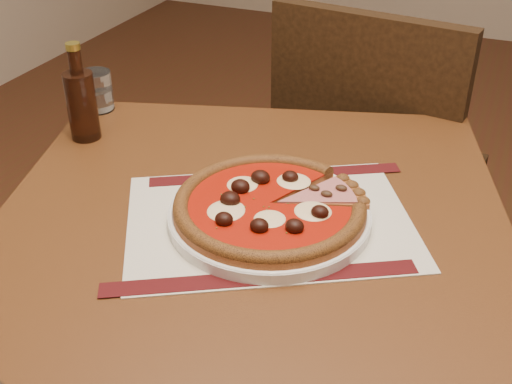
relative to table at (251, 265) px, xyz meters
The scene contains 8 objects.
table is the anchor object (origin of this frame).
chair_far 0.64m from the table, 84.15° to the left, with size 0.50×0.50×0.93m.
placemat 0.11m from the table, 11.93° to the right, with size 0.43×0.31×0.00m, color beige.
plate 0.12m from the table, 11.93° to the right, with size 0.31×0.31×0.02m, color white.
pizza 0.14m from the table, 12.58° to the right, with size 0.29×0.29×0.04m.
ham_slice 0.18m from the table, 30.10° to the left, with size 0.13×0.13×0.02m.
water_glass 0.53m from the table, 151.79° to the left, with size 0.07×0.07×0.08m, color white.
bottle 0.45m from the table, 162.70° to the left, with size 0.06×0.06×0.19m.
Camera 1 is at (-0.04, -1.19, 1.31)m, focal length 45.00 mm.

